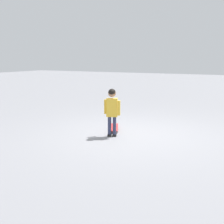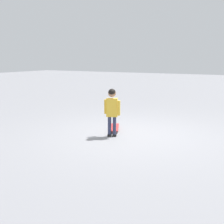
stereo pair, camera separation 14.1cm
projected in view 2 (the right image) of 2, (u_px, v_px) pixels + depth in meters
The scene contains 3 objects.
ground_plane at pixel (136, 135), 6.60m from camera, with size 50.00×50.00×0.00m, color gray.
child_person at pixel (112, 107), 6.35m from camera, with size 0.25×0.41×1.06m.
skateboard at pixel (115, 128), 7.03m from camera, with size 0.77×0.51×0.07m.
Camera 2 is at (5.84, 2.66, 1.72)m, focal length 46.82 mm.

